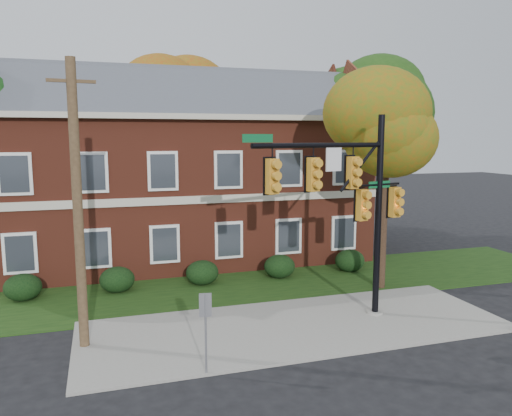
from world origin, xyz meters
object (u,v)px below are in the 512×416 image
object	(u,v)px
utility_pole	(78,206)
traffic_signal	(351,196)
apartment_building	(181,162)
hedge_left	(117,280)
tree_far_rear	(181,97)
hedge_far_left	(23,287)
tree_near_right	(393,126)
hedge_far_right	(350,261)
sign_post	(206,320)
tree_right_rear	(370,105)
hedge_right	(279,266)
hedge_center	(202,273)

from	to	relation	value
utility_pole	traffic_signal	bearing A→B (deg)	-9.30
apartment_building	hedge_left	size ratio (longest dim) A/B	13.43
hedge_left	tree_far_rear	xyz separation A→B (m)	(4.84, 13.09, 8.32)
hedge_far_left	tree_far_rear	distance (m)	17.61
hedge_far_left	hedge_left	world-z (taller)	same
tree_near_right	hedge_far_right	bearing A→B (deg)	94.52
utility_pole	sign_post	world-z (taller)	utility_pole
tree_far_rear	sign_post	distance (m)	22.62
tree_far_rear	traffic_signal	xyz separation A→B (m)	(2.51, -18.88, -4.51)
hedge_left	tree_far_rear	distance (m)	16.25
tree_near_right	traffic_signal	size ratio (longest dim) A/B	1.23
apartment_building	hedge_far_left	world-z (taller)	apartment_building
tree_far_rear	tree_right_rear	bearing A→B (deg)	-35.00
tree_right_rear	traffic_signal	distance (m)	14.54
apartment_building	hedge_right	world-z (taller)	apartment_building
hedge_far_right	hedge_center	bearing A→B (deg)	180.00
hedge_far_right	utility_pole	distance (m)	13.33
hedge_center	hedge_far_right	size ratio (longest dim) A/B	1.00
apartment_building	tree_right_rear	world-z (taller)	tree_right_rear
hedge_left	tree_far_rear	size ratio (longest dim) A/B	0.12
traffic_signal	utility_pole	xyz separation A→B (m)	(-8.48, 0.47, -0.06)
hedge_right	tree_far_rear	size ratio (longest dim) A/B	0.12
apartment_building	hedge_left	world-z (taller)	apartment_building
hedge_center	tree_near_right	distance (m)	9.90
tree_far_rear	traffic_signal	distance (m)	19.57
tree_right_rear	tree_near_right	bearing A→B (deg)	-114.58
tree_right_rear	utility_pole	xyz separation A→B (m)	(-15.95, -11.42, -3.84)
hedge_right	utility_pole	distance (m)	10.41
tree_near_right	sign_post	xyz separation A→B (m)	(-8.74, -5.28, -5.14)
hedge_far_right	utility_pole	xyz separation A→B (m)	(-11.63, -5.31, 3.76)
tree_far_rear	hedge_right	bearing A→B (deg)	-80.64
hedge_left	tree_right_rear	bearing A→B (deg)	22.42
hedge_far_right	sign_post	xyz separation A→B (m)	(-8.52, -8.11, 1.00)
hedge_right	hedge_far_right	size ratio (longest dim) A/B	1.00
traffic_signal	hedge_center	bearing A→B (deg)	111.03
hedge_far_left	utility_pole	world-z (taller)	utility_pole
sign_post	hedge_center	bearing A→B (deg)	88.90
hedge_left	hedge_right	xyz separation A→B (m)	(7.00, 0.00, 0.00)
traffic_signal	utility_pole	size ratio (longest dim) A/B	0.83
hedge_left	hedge_center	distance (m)	3.50
hedge_far_left	tree_near_right	distance (m)	15.75
hedge_right	tree_far_rear	world-z (taller)	tree_far_rear
hedge_left	traffic_signal	xyz separation A→B (m)	(7.35, -5.78, 3.81)
tree_near_right	utility_pole	world-z (taller)	tree_near_right
hedge_left	tree_near_right	size ratio (longest dim) A/B	0.16
hedge_far_left	tree_right_rear	size ratio (longest dim) A/B	0.13
apartment_building	hedge_far_right	xyz separation A→B (m)	(7.00, -5.25, -4.46)
apartment_building	hedge_far_left	distance (m)	9.82
apartment_building	tree_near_right	xyz separation A→B (m)	(7.22, -8.09, 1.68)
tree_near_right	apartment_building	bearing A→B (deg)	131.77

